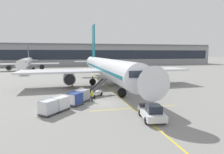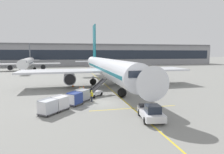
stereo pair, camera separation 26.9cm
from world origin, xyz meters
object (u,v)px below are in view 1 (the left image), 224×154
(baggage_cart_fourth, at_px, (48,107))
(ground_crew_marshaller, at_px, (81,92))
(baggage_cart_lead, at_px, (82,95))
(belt_loader, at_px, (95,91))
(ground_crew_wingwalker, at_px, (92,95))
(safety_cone_engine_keepout, at_px, (83,88))
(parked_airplane, at_px, (107,68))
(baggage_cart_second, at_px, (75,98))
(ground_crew_by_carts, at_px, (76,96))
(safety_cone_wingtip, at_px, (73,85))
(pushback_tug, at_px, (152,112))
(baggage_cart_third, at_px, (60,103))
(safety_cone_nose_mark, at_px, (80,88))
(ground_crew_by_loader, at_px, (88,93))
(distant_airplane, at_px, (26,63))

(baggage_cart_fourth, bearing_deg, ground_crew_marshaller, 60.39)
(baggage_cart_lead, bearing_deg, belt_loader, 52.70)
(belt_loader, relative_size, ground_crew_wingwalker, 2.84)
(ground_crew_wingwalker, bearing_deg, safety_cone_engine_keepout, 92.50)
(parked_airplane, xyz_separation_m, baggage_cart_second, (-7.72, -15.43, -2.96))
(ground_crew_by_carts, bearing_deg, safety_cone_wingtip, 90.52)
(pushback_tug, xyz_separation_m, safety_cone_wingtip, (-7.91, 23.01, -0.50))
(baggage_cart_lead, relative_size, ground_crew_wingwalker, 1.49)
(safety_cone_wingtip, bearing_deg, baggage_cart_second, -90.40)
(baggage_cart_third, height_order, safety_cone_wingtip, baggage_cart_third)
(baggage_cart_fourth, xyz_separation_m, safety_cone_nose_mark, (4.66, 15.51, -0.69))
(baggage_cart_third, xyz_separation_m, baggage_cart_fourth, (-1.34, -1.55, 0.00))
(ground_crew_by_loader, relative_size, safety_cone_wingtip, 2.61)
(baggage_cart_second, height_order, safety_cone_nose_mark, baggage_cart_second)
(baggage_cart_lead, bearing_deg, safety_cone_engine_keepout, 84.34)
(baggage_cart_lead, relative_size, ground_crew_marshaller, 1.49)
(safety_cone_wingtip, bearing_deg, ground_crew_wingwalker, -79.62)
(baggage_cart_fourth, relative_size, ground_crew_by_loader, 1.49)
(safety_cone_wingtip, distance_m, distant_airplane, 48.54)
(baggage_cart_second, height_order, distant_airplane, distant_airplane)
(baggage_cart_second, bearing_deg, pushback_tug, -44.36)
(baggage_cart_lead, xyz_separation_m, safety_cone_engine_keepout, (0.97, 9.77, -0.66))
(parked_airplane, relative_size, distant_airplane, 1.32)
(belt_loader, distance_m, distant_airplane, 59.07)
(safety_cone_nose_mark, bearing_deg, distant_airplane, 111.74)
(belt_loader, relative_size, safety_cone_wingtip, 7.41)
(belt_loader, relative_size, ground_crew_marshaller, 2.84)
(safety_cone_engine_keepout, bearing_deg, belt_loader, -78.04)
(ground_crew_marshaller, xyz_separation_m, ground_crew_wingwalker, (1.38, -2.88, 0.00))
(baggage_cart_fourth, distance_m, safety_cone_engine_keepout, 16.28)
(ground_crew_marshaller, distance_m, safety_cone_wingtip, 10.89)
(ground_crew_by_loader, height_order, safety_cone_nose_mark, ground_crew_by_loader)
(belt_loader, xyz_separation_m, baggage_cart_second, (-3.57, -5.19, 0.18))
(safety_cone_wingtip, height_order, safety_cone_nose_mark, safety_cone_wingtip)
(belt_loader, distance_m, baggage_cart_fourth, 11.05)
(belt_loader, height_order, pushback_tug, belt_loader)
(belt_loader, relative_size, safety_cone_engine_keepout, 7.10)
(parked_airplane, distance_m, safety_cone_nose_mark, 8.04)
(ground_crew_marshaller, relative_size, safety_cone_engine_keepout, 2.50)
(baggage_cart_fourth, height_order, ground_crew_by_loader, baggage_cart_fourth)
(pushback_tug, distance_m, ground_crew_by_loader, 12.24)
(distant_airplane, bearing_deg, ground_crew_by_loader, -70.74)
(ground_crew_wingwalker, relative_size, safety_cone_wingtip, 2.61)
(pushback_tug, relative_size, ground_crew_by_loader, 2.66)
(baggage_cart_lead, distance_m, baggage_cart_fourth, 7.12)
(ground_crew_wingwalker, relative_size, safety_cone_nose_mark, 2.74)
(distant_airplane, bearing_deg, baggage_cart_second, -73.52)
(ground_crew_by_loader, bearing_deg, baggage_cart_fourth, -130.23)
(baggage_cart_fourth, bearing_deg, safety_cone_engine_keepout, 70.60)
(belt_loader, distance_m, baggage_cart_lead, 3.93)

